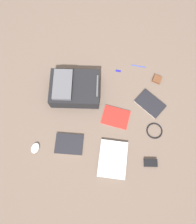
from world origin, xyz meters
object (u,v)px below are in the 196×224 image
object	(u,v)px
book_blue	(116,117)
computer_mouse	(35,148)
earbud_pouch	(157,79)
backpack	(74,88)
book_comic	(69,144)
usb_stick	(118,71)
laptop	(113,159)
pen_black	(138,66)
book_red	(150,104)
power_brick	(151,163)
cable_coil	(154,131)

from	to	relation	value
book_blue	computer_mouse	size ratio (longest dim) A/B	2.57
earbud_pouch	backpack	bearing A→B (deg)	-66.88
backpack	computer_mouse	bearing A→B (deg)	-17.72
book_comic	usb_stick	size ratio (longest dim) A/B	5.40
laptop	usb_stick	distance (m)	0.85
pen_black	usb_stick	world-z (taller)	same
laptop	book_red	bearing A→B (deg)	158.88
power_brick	computer_mouse	bearing A→B (deg)	-83.02
book_comic	computer_mouse	size ratio (longest dim) A/B	2.86
computer_mouse	cable_coil	distance (m)	1.06
earbud_pouch	book_comic	bearing A→B (deg)	-38.72
book_red	usb_stick	xyz separation A→B (m)	(-0.26, -0.36, -0.01)
power_brick	usb_stick	distance (m)	0.91
book_blue	book_comic	size ratio (longest dim) A/B	0.90
book_red	usb_stick	bearing A→B (deg)	-125.46
cable_coil	pen_black	world-z (taller)	cable_coil
power_brick	laptop	bearing A→B (deg)	-81.36
book_comic	earbud_pouch	world-z (taller)	earbud_pouch
laptop	book_blue	world-z (taller)	laptop
book_blue	earbud_pouch	world-z (taller)	earbud_pouch
cable_coil	usb_stick	size ratio (longest dim) A/B	2.90
laptop	cable_coil	bearing A→B (deg)	137.54
cable_coil	earbud_pouch	distance (m)	0.50
book_comic	cable_coil	bearing A→B (deg)	113.11
book_blue	pen_black	world-z (taller)	book_blue
pen_black	book_red	bearing A→B (deg)	26.84
laptop	book_blue	bearing A→B (deg)	-170.93
power_brick	pen_black	world-z (taller)	power_brick
laptop	usb_stick	bearing A→B (deg)	-170.52
backpack	power_brick	distance (m)	0.94
book_blue	cable_coil	bearing A→B (deg)	84.48
backpack	computer_mouse	xyz separation A→B (m)	(0.60, -0.19, -0.06)
computer_mouse	usb_stick	world-z (taller)	computer_mouse
usb_stick	computer_mouse	bearing A→B (deg)	-30.66
backpack	book_comic	size ratio (longest dim) A/B	1.87
usb_stick	book_comic	bearing A→B (deg)	-18.07
earbud_pouch	usb_stick	bearing A→B (deg)	-90.07
computer_mouse	earbud_pouch	size ratio (longest dim) A/B	1.25
computer_mouse	power_brick	size ratio (longest dim) A/B	0.84
computer_mouse	pen_black	distance (m)	1.24
backpack	book_red	bearing A→B (deg)	94.31
backpack	book_comic	bearing A→B (deg)	9.96
book_blue	pen_black	bearing A→B (deg)	169.83
laptop	cable_coil	size ratio (longest dim) A/B	2.38
book_blue	cable_coil	distance (m)	0.37
backpack	usb_stick	bearing A→B (deg)	131.86
laptop	usb_stick	xyz separation A→B (m)	(-0.83, -0.14, -0.01)
book_comic	usb_stick	xyz separation A→B (m)	(-0.80, 0.26, -0.01)
power_brick	usb_stick	bearing A→B (deg)	-149.68
laptop	pen_black	bearing A→B (deg)	177.42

